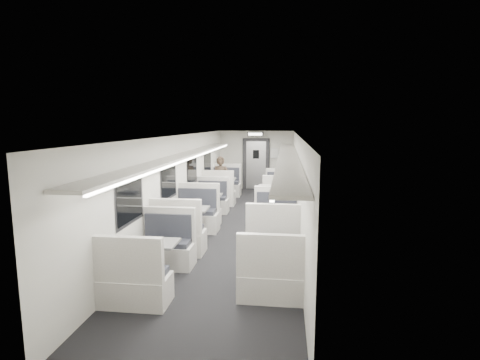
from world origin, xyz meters
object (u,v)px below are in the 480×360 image
(booth_left_b, at_px, (207,206))
(booth_right_b, at_px, (278,204))
(booth_right_c, at_px, (275,229))
(passenger, at_px, (221,181))
(booth_right_a, at_px, (279,193))
(booth_left_a, at_px, (223,189))
(booth_left_c, at_px, (188,224))
(vestibule_door, at_px, (256,164))
(booth_right_d, at_px, (272,259))
(exit_sign, at_px, (255,134))
(booth_left_d, at_px, (153,262))

(booth_left_b, relative_size, booth_right_b, 1.00)
(booth_right_c, distance_m, passenger, 4.54)
(booth_left_b, xyz_separation_m, booth_right_a, (2.00, 2.27, 0.01))
(booth_left_a, relative_size, booth_left_c, 0.99)
(passenger, bearing_deg, booth_left_a, 98.89)
(booth_left_a, bearing_deg, vestibule_door, 67.25)
(booth_left_a, xyz_separation_m, booth_right_a, (2.00, -0.37, -0.03))
(booth_left_b, xyz_separation_m, booth_right_d, (2.00, -4.01, 0.00))
(booth_right_b, xyz_separation_m, exit_sign, (-1.00, 4.02, 1.92))
(booth_left_b, height_order, booth_right_b, same)
(booth_left_a, xyz_separation_m, booth_right_b, (2.00, -2.13, -0.04))
(booth_right_a, bearing_deg, booth_left_d, -106.64)
(booth_left_d, bearing_deg, exit_sign, 83.63)
(booth_right_d, bearing_deg, booth_left_d, -168.33)
(booth_left_d, distance_m, booth_right_a, 6.98)
(booth_left_d, distance_m, exit_sign, 9.21)
(booth_left_a, height_order, booth_right_a, booth_left_a)
(booth_left_c, xyz_separation_m, booth_right_d, (2.00, -1.92, -0.04))
(booth_left_b, relative_size, passenger, 1.23)
(booth_left_a, relative_size, booth_right_b, 1.10)
(passenger, height_order, vestibule_door, vestibule_door)
(booth_right_c, bearing_deg, booth_right_b, 90.00)
(booth_left_b, height_order, vestibule_door, vestibule_door)
(booth_right_a, xyz_separation_m, booth_right_b, (0.00, -1.76, -0.01))
(booth_left_a, distance_m, booth_right_a, 2.03)
(vestibule_door, bearing_deg, booth_left_d, -96.05)
(booth_left_b, relative_size, vestibule_door, 0.96)
(vestibule_door, bearing_deg, booth_right_b, -77.50)
(booth_right_c, bearing_deg, booth_left_c, 175.85)
(passenger, bearing_deg, booth_right_a, 15.51)
(passenger, bearing_deg, exit_sign, 74.26)
(booth_right_b, bearing_deg, booth_left_d, -112.08)
(booth_right_b, bearing_deg, booth_left_a, 133.25)
(booth_left_c, relative_size, booth_left_d, 1.08)
(booth_left_c, distance_m, booth_right_c, 2.01)
(passenger, xyz_separation_m, vestibule_door, (0.92, 3.17, 0.23))
(booth_right_c, bearing_deg, vestibule_door, 97.84)
(booth_left_d, bearing_deg, passenger, 89.29)
(booth_left_d, distance_m, booth_right_d, 2.04)
(booth_right_b, bearing_deg, booth_left_c, -127.54)
(booth_right_a, relative_size, booth_right_d, 1.00)
(booth_right_c, height_order, exit_sign, exit_sign)
(booth_left_d, bearing_deg, booth_left_c, 90.00)
(booth_left_d, bearing_deg, booth_right_a, 73.36)
(booth_left_a, xyz_separation_m, booth_left_c, (0.00, -4.73, 0.00))
(booth_right_d, distance_m, passenger, 6.18)
(booth_right_c, relative_size, vestibule_door, 1.04)
(booth_right_c, xyz_separation_m, booth_right_d, (0.00, -1.77, -0.03))
(booth_left_a, distance_m, booth_left_b, 2.63)
(booth_right_b, xyz_separation_m, vestibule_door, (-1.00, 4.51, 0.68))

